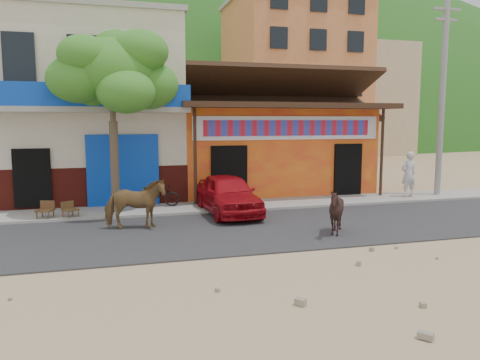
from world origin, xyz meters
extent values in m
plane|color=#9E825B|center=(0.00, 0.00, 0.00)|extent=(120.00, 120.00, 0.00)
cube|color=#28282B|center=(0.00, 2.50, 0.02)|extent=(60.00, 5.00, 0.04)
cube|color=gray|center=(0.00, 6.00, 0.06)|extent=(60.00, 2.00, 0.12)
cube|color=orange|center=(2.00, 10.00, 1.80)|extent=(8.00, 6.00, 3.60)
cube|color=beige|center=(-5.50, 10.00, 3.50)|extent=(7.00, 6.00, 7.00)
cube|color=#CC723F|center=(9.00, 24.00, 6.00)|extent=(9.00, 9.00, 12.00)
cube|color=tan|center=(18.00, 30.00, 5.00)|extent=(8.00, 8.00, 10.00)
ellipsoid|color=#194C14|center=(0.00, 70.00, 12.00)|extent=(100.00, 40.00, 24.00)
cylinder|color=gray|center=(8.20, 6.00, 4.12)|extent=(0.24, 0.24, 8.00)
imported|color=brown|center=(-4.10, 3.37, 0.77)|extent=(1.77, 0.91, 1.45)
imported|color=black|center=(1.13, 1.23, 0.68)|extent=(1.40, 1.31, 1.28)
imported|color=#A90C15|center=(-1.00, 4.80, 0.70)|extent=(1.69, 3.95, 1.33)
imported|color=black|center=(-3.17, 6.32, 0.52)|extent=(1.58, 0.74, 0.80)
imported|color=silver|center=(6.69, 5.85, 1.02)|extent=(0.70, 0.50, 1.80)
camera|label=1|loc=(-4.79, -10.10, 3.13)|focal=35.00mm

